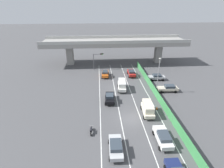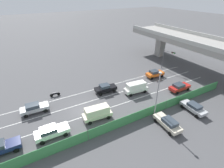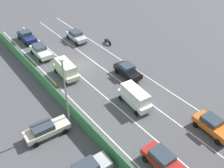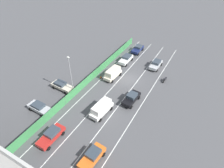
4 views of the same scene
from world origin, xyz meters
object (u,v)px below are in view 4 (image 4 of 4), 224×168
at_px(motorcycle, 165,79).
at_px(traffic_cone, 101,77).
at_px(car_sedan_silver, 156,64).
at_px(car_sedan_navy, 138,49).
at_px(car_taxi_orange, 92,156).
at_px(parked_wagon_silver, 39,107).
at_px(car_sedan_black, 131,98).
at_px(car_sedan_red, 51,135).
at_px(parked_sedan_cream, 62,85).
at_px(street_lamp, 70,72).
at_px(car_van_white, 102,108).
at_px(car_sedan_white, 126,59).
at_px(car_van_cream, 113,73).

xyz_separation_m(motorcycle, traffic_cone, (12.40, 5.70, -0.17)).
height_order(car_sedan_silver, car_sedan_navy, car_sedan_silver).
bearing_deg(car_sedan_navy, car_sedan_silver, 143.73).
relative_size(car_taxi_orange, parked_wagon_silver, 0.98).
height_order(car_sedan_black, car_sedan_red, car_sedan_black).
height_order(car_sedan_silver, parked_sedan_cream, car_sedan_silver).
distance_m(car_sedan_silver, street_lamp, 20.35).
relative_size(motorcycle, parked_wagon_silver, 0.44).
distance_m(car_van_white, car_sedan_white, 17.76).
distance_m(car_sedan_silver, motorcycle, 5.47).
height_order(car_sedan_black, street_lamp, street_lamp).
bearing_deg(street_lamp, car_sedan_navy, -100.99).
bearing_deg(car_sedan_silver, traffic_cone, 47.96).
height_order(car_sedan_navy, parked_sedan_cream, car_sedan_navy).
height_order(car_taxi_orange, street_lamp, street_lamp).
bearing_deg(traffic_cone, parked_sedan_cream, 55.62).
bearing_deg(car_sedan_black, street_lamp, 16.68).
bearing_deg(car_sedan_silver, car_van_cream, 51.82).
bearing_deg(motorcycle, traffic_cone, 24.68).
bearing_deg(parked_wagon_silver, car_van_cream, -112.88).
xyz_separation_m(street_lamp, traffic_cone, (-2.00, -6.83, -4.57)).
height_order(car_sedan_navy, car_sedan_red, car_sedan_navy).
xyz_separation_m(car_sedan_silver, car_sedan_black, (0.04, 13.46, 0.01)).
bearing_deg(car_sedan_navy, car_van_cream, 90.05).
relative_size(car_taxi_orange, parked_sedan_cream, 0.93).
relative_size(car_sedan_black, car_sedan_red, 0.99).
distance_m(car_sedan_navy, parked_wagon_silver, 29.09).
distance_m(car_sedan_silver, parked_sedan_cream, 21.72).
bearing_deg(car_sedan_white, car_sedan_red, 90.18).
height_order(car_van_cream, motorcycle, car_van_cream).
height_order(car_van_white, car_sedan_black, car_van_white).
bearing_deg(parked_wagon_silver, car_sedan_white, -105.03).
xyz_separation_m(parked_sedan_cream, traffic_cone, (-4.77, -6.98, -0.59)).
distance_m(car_sedan_red, car_taxi_orange, 7.29).
bearing_deg(car_van_white, car_sedan_white, -77.61).
bearing_deg(car_sedan_white, car_sedan_navy, -93.18).
relative_size(car_sedan_silver, parked_sedan_cream, 0.96).
bearing_deg(parked_wagon_silver, car_sedan_silver, -119.00).
xyz_separation_m(car_sedan_white, street_lamp, (3.86, 15.42, 3.91)).
distance_m(car_sedan_black, traffic_cone, 9.59).
height_order(car_sedan_navy, street_lamp, street_lamp).
relative_size(car_taxi_orange, motorcycle, 2.24).
bearing_deg(car_taxi_orange, motorcycle, -97.99).
height_order(car_sedan_red, car_van_cream, car_van_cream).
distance_m(car_sedan_black, car_taxi_orange, 13.31).
bearing_deg(street_lamp, car_sedan_black, -163.32).
xyz_separation_m(car_van_white, car_sedan_white, (3.81, -17.34, -0.32)).
xyz_separation_m(car_sedan_red, street_lamp, (3.94, -10.14, 3.95)).
bearing_deg(motorcycle, car_sedan_white, -15.33).
distance_m(car_sedan_white, car_van_cream, 7.23).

